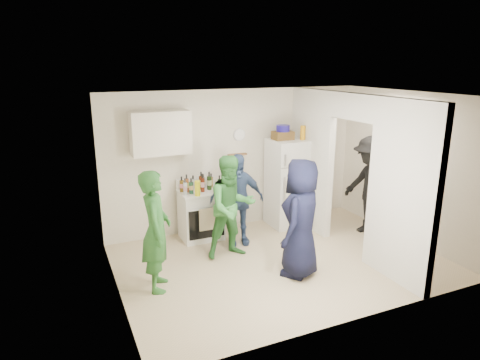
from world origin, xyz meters
The scene contains 38 objects.
floor centered at (0.00, 0.00, 0.00)m, with size 4.80×4.80×0.00m, color #C3B089.
wall_back centered at (0.00, 1.70, 1.25)m, with size 4.80×4.80×0.00m, color silver.
wall_front centered at (0.00, -1.70, 1.25)m, with size 4.80×4.80×0.00m, color silver.
wall_left centered at (-2.40, 0.00, 1.25)m, with size 3.40×3.40×0.00m, color silver.
wall_right centered at (2.40, 0.00, 1.25)m, with size 3.40×3.40×0.00m, color silver.
ceiling centered at (0.00, 0.00, 2.50)m, with size 4.80×4.80×0.00m, color white.
partition_pier_back centered at (1.20, 1.10, 1.25)m, with size 0.12×1.20×2.50m, color silver.
partition_pier_front centered at (1.20, -1.10, 1.25)m, with size 0.12×1.20×2.50m, color silver.
partition_header centered at (1.20, 0.00, 2.30)m, with size 0.12×1.00×0.40m, color silver.
stove centered at (-0.81, 1.37, 0.42)m, with size 0.71×0.59×0.84m, color white.
upper_cabinet centered at (-1.40, 1.52, 1.85)m, with size 0.95×0.34×0.70m, color silver.
fridge centered at (0.87, 1.34, 0.80)m, with size 0.66×0.64×1.61m, color white.
wicker_basket centered at (0.77, 1.39, 1.68)m, with size 0.35×0.25×0.15m, color brown.
blue_bowl centered at (0.77, 1.39, 1.81)m, with size 0.24×0.24×0.11m, color #1E148E.
yellow_cup_stack_top centered at (1.09, 1.24, 1.73)m, with size 0.09×0.09×0.25m, color #F6AA14.
wall_clock centered at (0.05, 1.68, 1.70)m, with size 0.22×0.22×0.03m, color white.
spice_shelf centered at (0.00, 1.65, 1.35)m, with size 0.35×0.08×0.03m, color olive.
nook_window centered at (2.38, 0.20, 1.65)m, with size 0.03×0.70×0.80m, color black.
nook_window_frame centered at (2.36, 0.20, 1.65)m, with size 0.04×0.76×0.86m, color white.
nook_valance centered at (2.34, 0.20, 2.00)m, with size 0.04×0.82×0.18m, color white.
yellow_cup_stack_stove centered at (-0.93, 1.15, 0.97)m, with size 0.09×0.09×0.25m, color #FFF715.
red_cup centered at (-0.59, 1.17, 0.90)m, with size 0.09×0.09×0.12m, color red.
person_green_left centered at (-1.89, -0.01, 0.82)m, with size 0.60×0.39×1.63m, color #336F2C.
person_green_center centered at (-0.60, 0.50, 0.80)m, with size 0.78×0.61×1.61m, color #3B873D.
person_denim centered at (-0.33, 0.91, 0.77)m, with size 0.90×0.37×1.53m, color #334D70.
person_navy centered at (0.06, -0.43, 0.85)m, with size 0.83×0.54×1.69m, color black.
person_nook centered at (1.95, 0.38, 0.87)m, with size 1.12×0.65×1.74m, color black.
bottle_a centered at (-1.10, 1.47, 0.97)m, with size 0.07×0.07×0.26m, color brown.
bottle_b centered at (-0.99, 1.30, 0.97)m, with size 0.07×0.07×0.26m, color #184930.
bottle_c centered at (-0.88, 1.53, 0.96)m, with size 0.08×0.08×0.24m, color silver.
bottle_d centered at (-0.78, 1.33, 1.00)m, with size 0.07×0.07×0.31m, color #581D0F.
bottle_e centered at (-0.69, 1.53, 0.97)m, with size 0.07×0.07×0.25m, color gray.
bottle_f centered at (-0.63, 1.40, 1.00)m, with size 0.08×0.08×0.31m, color #1D3814.
bottle_g centered at (-0.55, 1.53, 0.96)m, with size 0.07×0.07×0.24m, color olive.
bottle_h centered at (-1.10, 1.27, 0.98)m, with size 0.07×0.07×0.28m, color #B1BABD.
bottle_i centered at (-0.75, 1.49, 0.99)m, with size 0.07×0.07×0.31m, color #602810.
bottle_j centered at (-0.50, 1.26, 0.98)m, with size 0.06×0.06×0.27m, color #1A4E25.
bottle_k centered at (-1.03, 1.42, 0.99)m, with size 0.07×0.07×0.30m, color brown.
Camera 1 is at (-2.99, -5.20, 2.95)m, focal length 32.00 mm.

